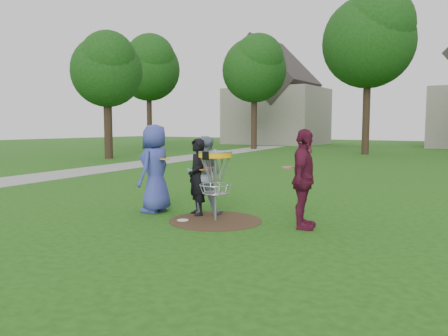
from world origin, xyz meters
The scene contains 11 objects.
ground centered at (0.00, 0.00, 0.00)m, with size 100.00×100.00×0.00m, color #19470F.
dirt_patch centered at (0.00, 0.00, 0.00)m, with size 1.80×1.80×0.01m, color #47331E.
concrete_path centered at (-10.00, 8.00, 0.01)m, with size 2.20×40.00×0.02m, color #9E9E99.
player_blue centered at (-1.57, 0.03, 0.93)m, with size 0.91×0.59×1.86m, color #373F97.
player_black centered at (-0.61, 0.24, 0.79)m, with size 0.57×0.38×1.57m, color black.
player_grey centered at (-0.59, 0.46, 0.81)m, with size 0.79×0.61×1.62m, color slate.
player_maroon centered at (1.66, 0.33, 0.89)m, with size 1.04×0.43×1.78m, color #5A142D.
disc_on_grass centered at (-0.53, -0.35, 0.01)m, with size 0.22×0.22×0.02m, color white.
disc_golf_basket centered at (0.00, 0.00, 1.02)m, with size 0.66×0.67×1.38m.
held_discs centered at (-0.16, 0.18, 1.05)m, with size 2.90×0.48×0.19m.
tree_row centered at (0.44, 20.67, 6.21)m, with size 51.20×17.42×9.90m.
Camera 1 is at (4.66, -6.86, 1.83)m, focal length 35.00 mm.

